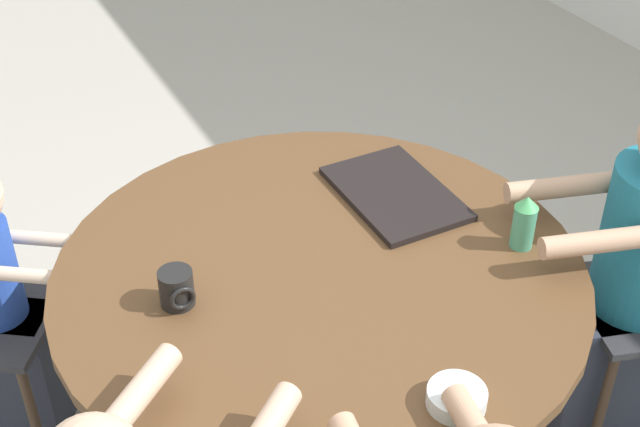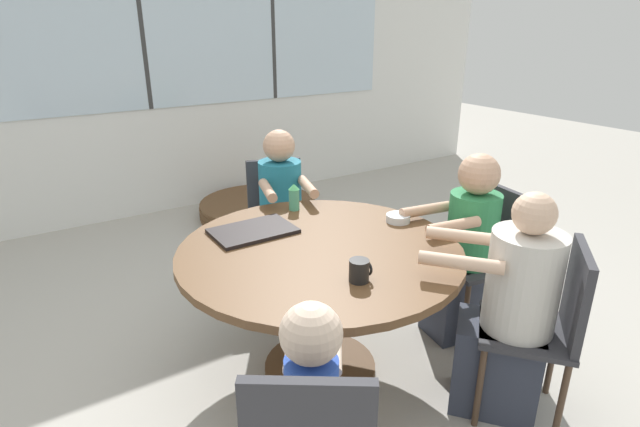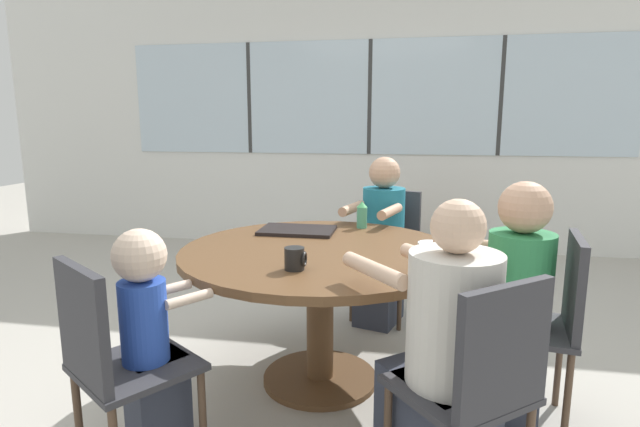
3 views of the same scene
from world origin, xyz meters
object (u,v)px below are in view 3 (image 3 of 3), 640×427
person_woman_green_shirt (381,247)px  sippy_cup (362,215)px  chair_for_toddler (111,355)px  chair_for_man_blue_shirt (549,313)px  coffee_mug (295,259)px  bowl_white_shallow (431,247)px  chair_for_woman_green_shirt (389,241)px  chair_for_man_teal_shirt (480,379)px  person_toddler (150,348)px  person_man_teal_shirt (443,367)px  folded_table_stack (440,259)px  person_man_blue_shirt (510,311)px

person_woman_green_shirt → sippy_cup: (-0.10, -0.35, 0.29)m
chair_for_toddler → chair_for_man_blue_shirt: bearing=57.5°
coffee_mug → bowl_white_shallow: coffee_mug is taller
chair_for_woman_green_shirt → chair_for_man_blue_shirt: same height
chair_for_man_teal_shirt → person_toddler: 1.21m
chair_for_woman_green_shirt → sippy_cup: sippy_cup is taller
person_man_teal_shirt → bowl_white_shallow: 0.79m
chair_for_woman_green_shirt → coffee_mug: size_ratio=8.91×
person_woman_green_shirt → coffee_mug: bearing=93.0°
bowl_white_shallow → folded_table_stack: size_ratio=0.12×
chair_for_woman_green_shirt → person_toddler: size_ratio=0.90×
sippy_cup → bowl_white_shallow: sippy_cup is taller
folded_table_stack → coffee_mug: bearing=-106.5°
chair_for_toddler → person_woman_green_shirt: 1.97m
bowl_white_shallow → coffee_mug: bearing=-144.2°
person_man_teal_shirt → folded_table_stack: 2.99m
chair_for_man_teal_shirt → sippy_cup: sippy_cup is taller
chair_for_toddler → sippy_cup: (0.77, 1.42, 0.28)m
coffee_mug → chair_for_toddler: bearing=-138.1°
coffee_mug → folded_table_stack: coffee_mug is taller
chair_for_toddler → person_man_teal_shirt: 1.20m
chair_for_man_teal_shirt → person_woman_green_shirt: person_woman_green_shirt is taller
chair_for_man_teal_shirt → person_woman_green_shirt: bearing=64.5°
person_man_blue_shirt → coffee_mug: bearing=113.0°
chair_for_toddler → coffee_mug: 0.80m
chair_for_man_teal_shirt → person_woman_green_shirt: (-0.42, 1.71, -0.01)m
person_woman_green_shirt → folded_table_stack: size_ratio=1.01×
chair_for_man_teal_shirt → person_toddler: (-1.21, 0.07, -0.03)m
chair_for_woman_green_shirt → chair_for_toddler: size_ratio=1.00×
person_woman_green_shirt → chair_for_man_blue_shirt: bearing=143.8°
coffee_mug → chair_for_man_blue_shirt: bearing=10.1°
chair_for_woman_green_shirt → person_man_teal_shirt: bearing=115.4°
person_woman_green_shirt → coffee_mug: size_ratio=11.45×
chair_for_man_blue_shirt → folded_table_stack: 2.49m
person_man_blue_shirt → folded_table_stack: (-0.16, 2.40, -0.44)m
chair_for_man_blue_shirt → person_man_teal_shirt: size_ratio=0.79×
chair_for_man_teal_shirt → person_man_teal_shirt: bearing=90.0°
coffee_mug → bowl_white_shallow: 0.73m
chair_for_man_teal_shirt → folded_table_stack: (0.05, 3.08, -0.45)m
chair_for_toddler → person_toddler: (0.09, 0.12, -0.03)m
chair_for_man_blue_shirt → chair_for_man_teal_shirt: (-0.38, -0.65, 0.00)m
chair_for_man_teal_shirt → chair_for_toddler: (-1.29, -0.05, 0.00)m
person_man_blue_shirt → person_woman_green_shirt: bearing=41.5°
coffee_mug → folded_table_stack: (0.78, 2.63, -0.70)m
person_woman_green_shirt → coffee_mug: person_woman_green_shirt is taller
person_toddler → bowl_white_shallow: (1.08, 0.81, 0.24)m
chair_for_woman_green_shirt → person_woman_green_shirt: person_woman_green_shirt is taller
person_woman_green_shirt → person_man_blue_shirt: bearing=138.5°
chair_for_woman_green_shirt → person_toddler: 1.98m
person_man_blue_shirt → coffee_mug: 1.00m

